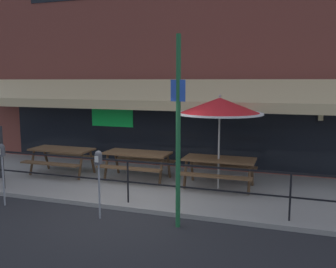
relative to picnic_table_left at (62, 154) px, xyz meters
The scene contains 11 objects.
ground_plane 3.57m from the picnic_table_left, 34.77° to the right, with size 120.00×120.00×0.00m, color #232326.
patio_deck 2.95m from the picnic_table_left, ahead, with size 15.00×4.00×0.10m, color gray.
restaurant_building 5.12m from the picnic_table_left, 37.85° to the left, with size 15.00×1.60×8.69m.
patio_railing 3.34m from the picnic_table_left, 30.54° to the right, with size 13.84×0.04×0.97m.
picnic_table_left is the anchor object (origin of this frame).
picnic_table_centre 2.30m from the picnic_table_left, ahead, with size 1.80×1.42×0.76m.
picnic_table_right 4.58m from the picnic_table_left, ahead, with size 1.80×1.42×0.76m.
patio_umbrella_right 4.81m from the picnic_table_left, ahead, with size 2.14×2.14×2.38m.
parking_meter_near 2.56m from the picnic_table_left, 86.01° to the right, with size 0.15×0.16×1.42m.
parking_meter_far 3.68m from the picnic_table_left, 44.08° to the right, with size 0.15×0.16×1.42m.
street_sign_pole 5.06m from the picnic_table_left, 29.78° to the right, with size 0.28×0.09×3.66m.
Camera 1 is at (3.45, -7.09, 2.83)m, focal length 40.00 mm.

